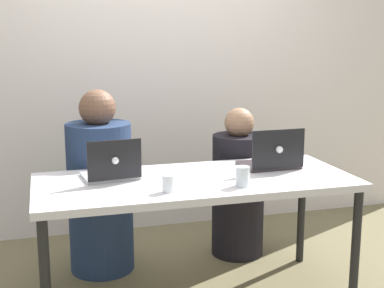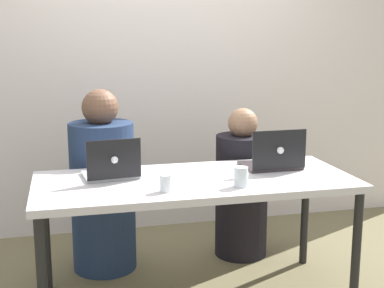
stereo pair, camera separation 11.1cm
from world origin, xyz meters
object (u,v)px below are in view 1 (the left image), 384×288
object	(u,v)px
water_glass_left	(168,185)
person_on_right	(238,190)
person_on_left	(100,192)
laptop_back_left	(112,170)
laptop_back_right	(272,159)
water_glass_right	(242,178)

from	to	relation	value
water_glass_left	person_on_right	bearing A→B (deg)	49.20
person_on_left	laptop_back_left	xyz separation A→B (m)	(0.02, -0.46, 0.25)
person_on_right	laptop_back_right	xyz separation A→B (m)	(0.03, -0.47, 0.32)
laptop_back_right	water_glass_left	xyz separation A→B (m)	(-0.71, -0.32, -0.02)
person_on_right	laptop_back_right	size ratio (longest dim) A/B	3.07
laptop_back_left	person_on_right	bearing A→B (deg)	-160.03
laptop_back_right	water_glass_left	bearing A→B (deg)	22.74
laptop_back_right	water_glass_right	xyz separation A→B (m)	(-0.31, -0.32, -0.01)
water_glass_left	laptop_back_right	bearing A→B (deg)	24.16
person_on_left	laptop_back_left	size ratio (longest dim) A/B	3.67
person_on_right	laptop_back_right	bearing A→B (deg)	102.46
person_on_left	water_glass_right	xyz separation A→B (m)	(0.66, -0.79, 0.25)
laptop_back_left	laptop_back_right	distance (m)	0.95
laptop_back_left	water_glass_right	world-z (taller)	laptop_back_left
water_glass_right	water_glass_left	world-z (taller)	water_glass_right
laptop_back_left	water_glass_right	size ratio (longest dim) A/B	3.02
water_glass_right	laptop_back_left	bearing A→B (deg)	152.94
person_on_left	person_on_right	xyz separation A→B (m)	(0.94, 0.00, -0.07)
person_on_right	laptop_back_left	bearing A→B (deg)	35.05
person_on_right	person_on_left	bearing A→B (deg)	8.51
person_on_right	water_glass_right	world-z (taller)	person_on_right
water_glass_left	water_glass_right	bearing A→B (deg)	-0.45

